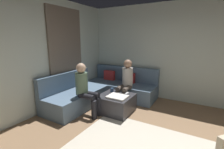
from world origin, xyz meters
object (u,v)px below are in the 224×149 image
object	(u,v)px
sectional_couch	(103,91)
ottoman	(116,104)
coffee_mug	(112,90)
person_on_couch_side	(85,87)
person_on_couch_back	(126,81)
game_remote	(127,93)

from	to	relation	value
sectional_couch	ottoman	distance (m)	0.86
coffee_mug	person_on_couch_side	bearing A→B (deg)	-117.83
sectional_couch	coffee_mug	xyz separation A→B (m)	(0.48, -0.31, 0.19)
coffee_mug	ottoman	bearing A→B (deg)	-39.29
coffee_mug	person_on_couch_side	world-z (taller)	person_on_couch_side
ottoman	person_on_couch_back	bearing A→B (deg)	90.55
sectional_couch	game_remote	distance (m)	0.94
sectional_couch	person_on_couch_side	world-z (taller)	person_on_couch_side
person_on_couch_side	ottoman	bearing A→B (deg)	129.38
ottoman	person_on_couch_back	distance (m)	0.70
game_remote	person_on_couch_back	bearing A→B (deg)	119.71
sectional_couch	ottoman	bearing A→B (deg)	-34.82
game_remote	person_on_couch_back	world-z (taller)	person_on_couch_back
sectional_couch	coffee_mug	bearing A→B (deg)	-32.61
game_remote	person_on_couch_side	world-z (taller)	person_on_couch_side
person_on_couch_back	sectional_couch	bearing A→B (deg)	4.51
person_on_couch_back	person_on_couch_side	size ratio (longest dim) A/B	1.00
sectional_couch	person_on_couch_back	distance (m)	0.80
person_on_couch_side	coffee_mug	bearing A→B (deg)	152.17
ottoman	game_remote	bearing A→B (deg)	50.71
sectional_couch	ottoman	size ratio (longest dim) A/B	3.36
person_on_couch_back	coffee_mug	bearing A→B (deg)	59.49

